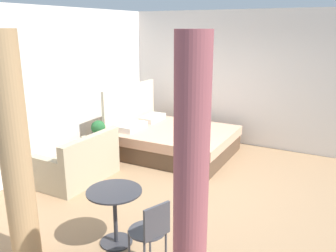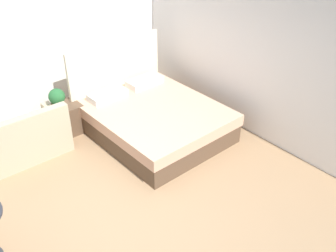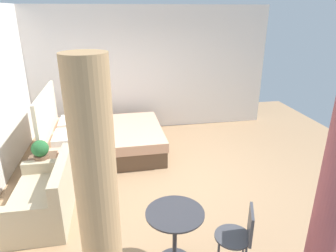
{
  "view_description": "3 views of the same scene",
  "coord_description": "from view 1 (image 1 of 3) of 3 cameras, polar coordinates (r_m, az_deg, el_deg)",
  "views": [
    {
      "loc": [
        -4.73,
        -2.04,
        2.54
      ],
      "look_at": [
        0.32,
        0.71,
        0.9
      ],
      "focal_mm": 37.52,
      "sensor_mm": 36.0,
      "label": 1
    },
    {
      "loc": [
        -2.04,
        -3.27,
        3.68
      ],
      "look_at": [
        0.77,
        0.08,
        0.89
      ],
      "focal_mm": 41.45,
      "sensor_mm": 36.0,
      "label": 2
    },
    {
      "loc": [
        -4.45,
        0.86,
        2.77
      ],
      "look_at": [
        0.18,
        0.03,
        0.95
      ],
      "focal_mm": 32.31,
      "sensor_mm": 36.0,
      "label": 3
    }
  ],
  "objects": [
    {
      "name": "curtain_left",
      "position": [
        2.81,
        3.71,
        -11.16
      ],
      "size": [
        0.28,
        0.28,
        2.52
      ],
      "color": "#994C51",
      "rests_on": "ground"
    },
    {
      "name": "nightstand",
      "position": [
        6.85,
        -10.72,
        -3.85
      ],
      "size": [
        0.53,
        0.43,
        0.52
      ],
      "color": "brown",
      "rests_on": "ground"
    },
    {
      "name": "bed",
      "position": [
        7.22,
        0.72,
        -2.22
      ],
      "size": [
        1.9,
        2.26,
        1.35
      ],
      "color": "brown",
      "rests_on": "ground"
    },
    {
      "name": "curtain_right",
      "position": [
        4.04,
        -23.61,
        -3.94
      ],
      "size": [
        0.32,
        0.32,
        2.52
      ],
      "color": "tan",
      "rests_on": "ground"
    },
    {
      "name": "potted_plant",
      "position": [
        6.62,
        -11.24,
        -0.55
      ],
      "size": [
        0.26,
        0.26,
        0.35
      ],
      "color": "brown",
      "rests_on": "nightstand"
    },
    {
      "name": "balcony_table",
      "position": [
        4.3,
        -8.63,
        -12.83
      ],
      "size": [
        0.65,
        0.65,
        0.69
      ],
      "color": "#2D2D33",
      "rests_on": "ground"
    },
    {
      "name": "couch",
      "position": [
        6.16,
        -14.16,
        -6.13
      ],
      "size": [
        1.33,
        0.79,
        0.83
      ],
      "color": "tan",
      "rests_on": "ground"
    },
    {
      "name": "wall_right",
      "position": [
        7.79,
        13.23,
        7.36
      ],
      "size": [
        0.12,
        5.68,
        2.88
      ],
      "primitive_type": "cube",
      "color": "silver",
      "rests_on": "ground"
    },
    {
      "name": "ground_plane",
      "position": [
        5.75,
        4.82,
        -10.5
      ],
      "size": [
        8.41,
        8.68,
        0.02
      ],
      "primitive_type": "cube",
      "color": "#9E7A56"
    },
    {
      "name": "wall_back",
      "position": [
        6.88,
        -17.17,
        6.01
      ],
      "size": [
        8.41,
        0.12,
        2.88
      ],
      "primitive_type": "cube",
      "color": "silver",
      "rests_on": "ground"
    },
    {
      "name": "cafe_chair_near_window",
      "position": [
        3.77,
        -2.71,
        -16.47
      ],
      "size": [
        0.52,
        0.52,
        0.84
      ],
      "color": "#3F3F44",
      "rests_on": "ground"
    }
  ]
}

